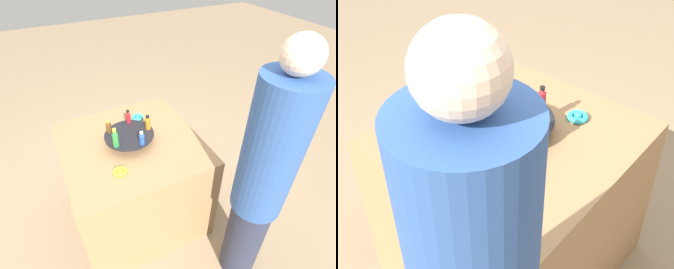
{
  "view_description": "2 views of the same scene",
  "coord_description": "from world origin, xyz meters",
  "views": [
    {
      "loc": [
        0.37,
        1.31,
        1.86
      ],
      "look_at": [
        -0.16,
        0.24,
        0.93
      ],
      "focal_mm": 28.0,
      "sensor_mm": 36.0,
      "label": 1
    },
    {
      "loc": [
        -0.9,
        1.13,
        1.85
      ],
      "look_at": [
        -0.13,
        0.19,
        0.92
      ],
      "focal_mm": 50.0,
      "sensor_mm": 36.0,
      "label": 2
    }
  ],
  "objects": [
    {
      "name": "party_table",
      "position": [
        0.0,
        0.0,
        0.37
      ],
      "size": [
        0.89,
        0.89,
        0.75
      ],
      "color": "#9E754C",
      "rests_on": "ground_plane"
    },
    {
      "name": "bottle_amber",
      "position": [
        -0.13,
        0.0,
        0.86
      ],
      "size": [
        0.04,
        0.04,
        0.1
      ],
      "color": "#AD6B19",
      "rests_on": "display_stand"
    },
    {
      "name": "ribbon_bow_teal",
      "position": [
        -0.15,
        -0.24,
        0.76
      ],
      "size": [
        0.09,
        0.09,
        0.03
      ],
      "color": "#2DB7CC",
      "rests_on": "party_table"
    },
    {
      "name": "display_stand",
      "position": [
        0.0,
        0.0,
        0.79
      ],
      "size": [
        0.32,
        0.32,
        0.07
      ],
      "color": "black",
      "rests_on": "party_table"
    },
    {
      "name": "bottle_green",
      "position": [
        0.11,
        0.08,
        0.88
      ],
      "size": [
        0.04,
        0.04,
        0.13
      ],
      "color": "#288438",
      "rests_on": "display_stand"
    },
    {
      "name": "bottle_red",
      "position": [
        -0.04,
        -0.13,
        0.86
      ],
      "size": [
        0.03,
        0.03,
        0.1
      ],
      "color": "#B21E23",
      "rests_on": "display_stand"
    },
    {
      "name": "person_figure",
      "position": [
        -0.47,
        0.71,
        0.8
      ],
      "size": [
        0.27,
        0.27,
        1.59
      ],
      "rotation": [
        0.0,
        0.0,
        -0.99
      ],
      "color": "#282D42",
      "rests_on": "ground_plane"
    },
    {
      "name": "ground_plane",
      "position": [
        0.0,
        0.0,
        0.0
      ],
      "size": [
        12.0,
        12.0,
        0.0
      ],
      "primitive_type": "plane",
      "color": "#997F60"
    },
    {
      "name": "bottle_blue",
      "position": [
        -0.04,
        0.13,
        0.86
      ],
      "size": [
        0.03,
        0.03,
        0.09
      ],
      "color": "#234CAD",
      "rests_on": "display_stand"
    },
    {
      "name": "ribbon_bow_gold",
      "position": [
        0.15,
        0.24,
        0.76
      ],
      "size": [
        0.09,
        0.09,
        0.03
      ],
      "color": "gold",
      "rests_on": "party_table"
    },
    {
      "name": "bottle_brown",
      "position": [
        0.11,
        -0.08,
        0.86
      ],
      "size": [
        0.04,
        0.04,
        0.09
      ],
      "color": "brown",
      "rests_on": "display_stand"
    }
  ]
}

